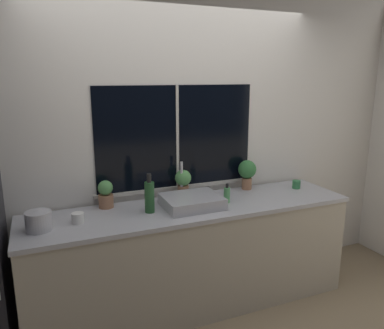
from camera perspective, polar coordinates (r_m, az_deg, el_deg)
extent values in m
plane|color=#937F60|center=(3.24, 2.44, -23.21)|extent=(14.00, 14.00, 0.00)
cube|color=silver|center=(3.30, -2.48, 3.19)|extent=(8.00, 0.06, 2.70)
cube|color=black|center=(3.26, -2.27, 4.24)|extent=(1.42, 0.01, 0.88)
cube|color=#BCB7AD|center=(3.25, -2.23, 4.22)|extent=(0.02, 0.01, 0.88)
cube|color=#BCB7AD|center=(3.35, -2.16, -3.49)|extent=(1.48, 0.04, 0.03)
cube|color=silver|center=(5.19, 18.99, 6.19)|extent=(0.06, 7.00, 2.70)
cube|color=#B2A893|center=(3.26, 0.10, -14.08)|extent=(2.68, 0.63, 0.86)
cube|color=#ADADB2|center=(3.08, 0.11, -6.66)|extent=(2.70, 0.65, 0.03)
cube|color=#ADADB2|center=(3.05, -0.05, -5.63)|extent=(0.46, 0.39, 0.09)
cylinder|color=#B7B7BC|center=(3.25, -1.58, -4.95)|extent=(0.04, 0.04, 0.03)
cylinder|color=#B7B7BC|center=(3.20, -1.60, -2.17)|extent=(0.02, 0.02, 0.30)
cylinder|color=#9E6B4C|center=(3.11, -12.96, -5.45)|extent=(0.12, 0.12, 0.11)
sphere|color=#569951|center=(3.07, -13.07, -3.47)|extent=(0.12, 0.12, 0.12)
cylinder|color=#9E6B4C|center=(3.27, -1.35, -4.12)|extent=(0.10, 0.10, 0.11)
sphere|color=#569951|center=(3.24, -1.37, -2.04)|extent=(0.14, 0.14, 0.14)
cylinder|color=#9E6B4C|center=(3.55, 8.34, -2.88)|extent=(0.09, 0.09, 0.11)
sphere|color=#387A3D|center=(3.51, 8.41, -0.72)|extent=(0.17, 0.17, 0.17)
cylinder|color=#519E5B|center=(3.15, 5.33, -4.67)|extent=(0.05, 0.05, 0.13)
cylinder|color=black|center=(3.13, 5.37, -3.25)|extent=(0.02, 0.02, 0.04)
cylinder|color=#235128|center=(2.92, -6.49, -4.99)|extent=(0.08, 0.08, 0.24)
cylinder|color=black|center=(2.88, -6.57, -2.06)|extent=(0.03, 0.03, 0.07)
cylinder|color=white|center=(2.84, -17.00, -7.80)|extent=(0.09, 0.09, 0.08)
cylinder|color=#38844C|center=(3.67, 15.61, -2.94)|extent=(0.07, 0.07, 0.08)
cylinder|color=#B2B2B7|center=(2.79, -22.33, -7.97)|extent=(0.18, 0.18, 0.13)
cone|color=#B2B2B7|center=(2.77, -22.47, -6.53)|extent=(0.15, 0.15, 0.01)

